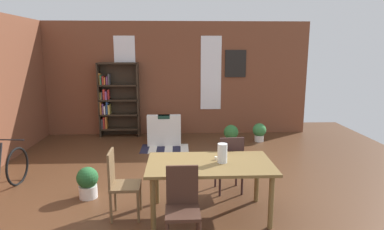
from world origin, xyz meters
name	(u,v)px	position (x,y,z in m)	size (l,w,h in m)	color
ground_plane	(163,198)	(0.00, 0.00, 0.00)	(10.52, 10.52, 0.00)	#4F301C
back_wall_brick	(169,79)	(0.00, 4.11, 1.50)	(7.51, 0.12, 3.01)	brown
window_pane_0	(125,73)	(-1.14, 4.04, 1.65)	(0.55, 0.02, 1.95)	white
window_pane_1	(211,73)	(1.14, 4.04, 1.65)	(0.55, 0.02, 1.95)	white
dining_table	(210,169)	(0.68, -0.57, 0.68)	(1.71, 0.98, 0.77)	brown
vase_on_table	(222,153)	(0.85, -0.57, 0.90)	(0.13, 0.13, 0.26)	silver
tealight_candle_0	(216,158)	(0.77, -0.45, 0.79)	(0.04, 0.04, 0.04)	silver
dining_chair_near_left	(183,205)	(0.29, -1.29, 0.51)	(0.41, 0.41, 0.95)	#3F261C
dining_chair_far_right	(230,162)	(1.07, 0.15, 0.51)	(0.43, 0.43, 0.95)	#3B2524
dining_chair_head_left	(120,182)	(-0.55, -0.57, 0.51)	(0.41, 0.41, 0.95)	brown
bookshelf_tall	(116,99)	(-1.39, 3.86, 0.98)	(1.05, 0.30, 1.95)	#2D2319
armchair_white	(164,132)	(-0.09, 3.15, 0.28)	(0.81, 0.81, 0.75)	silver
potted_plant_by_shelf	(231,134)	(1.51, 2.78, 0.29)	(0.35, 0.35, 0.51)	#9E6042
potted_plant_corner	(88,182)	(-1.17, 0.06, 0.26)	(0.33, 0.33, 0.50)	silver
potted_plant_window	(259,131)	(2.29, 3.15, 0.25)	(0.34, 0.34, 0.46)	silver
striped_rug	(165,148)	(-0.07, 2.61, 0.00)	(1.11, 0.73, 0.01)	#1E1E33
framed_picture	(235,64)	(1.79, 4.03, 1.91)	(0.56, 0.03, 0.72)	black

